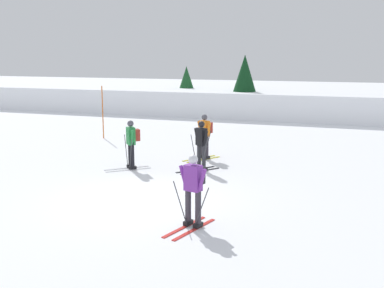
% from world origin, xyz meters
% --- Properties ---
extents(ground_plane, '(120.00, 120.00, 0.00)m').
position_xyz_m(ground_plane, '(0.00, 0.00, 0.00)').
color(ground_plane, white).
extents(far_snow_ridge, '(80.00, 8.02, 1.61)m').
position_xyz_m(far_snow_ridge, '(0.00, 20.10, 0.80)').
color(far_snow_ridge, white).
rests_on(far_snow_ridge, ground).
extents(skier_black, '(1.25, 1.51, 1.71)m').
position_xyz_m(skier_black, '(0.46, 3.69, 0.92)').
color(skier_black, black).
rests_on(skier_black, ground).
extents(skier_purple, '(0.97, 1.64, 1.71)m').
position_xyz_m(skier_purple, '(1.93, -1.46, 0.95)').
color(skier_purple, red).
rests_on(skier_purple, ground).
extents(skier_green, '(1.45, 1.33, 1.71)m').
position_xyz_m(skier_green, '(-1.89, 3.09, 0.96)').
color(skier_green, silver).
rests_on(skier_green, ground).
extents(skier_orange, '(1.17, 1.55, 1.71)m').
position_xyz_m(skier_orange, '(0.03, 5.46, 0.96)').
color(skier_orange, gold).
rests_on(skier_orange, ground).
extents(trail_marker_pole, '(0.05, 0.05, 2.49)m').
position_xyz_m(trail_marker_pole, '(-5.86, 8.11, 1.25)').
color(trail_marker_pole, '#C65614').
rests_on(trail_marker_pole, ground).
extents(conifer_far_left, '(2.12, 2.12, 3.93)m').
position_xyz_m(conifer_far_left, '(-1.27, 18.10, 2.23)').
color(conifer_far_left, '#513823').
rests_on(conifer_far_left, ground).
extents(conifer_far_right, '(1.49, 1.49, 3.13)m').
position_xyz_m(conifer_far_right, '(-5.83, 19.86, 1.97)').
color(conifer_far_right, '#513823').
rests_on(conifer_far_right, ground).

